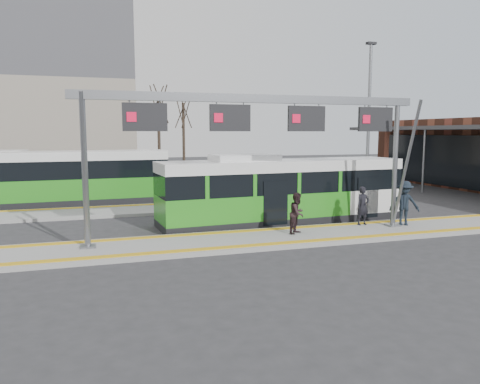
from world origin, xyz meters
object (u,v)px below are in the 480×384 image
object	(u,v)px
passenger_c	(404,203)
gantry	(261,124)
passenger_b	(297,213)
hero_bus	(282,191)
passenger_a	(363,206)

from	to	relation	value
passenger_c	gantry	bearing A→B (deg)	-152.63
gantry	passenger_b	distance (m)	3.67
gantry	hero_bus	distance (m)	4.66
passenger_b	passenger_c	world-z (taller)	passenger_c
passenger_c	passenger_a	bearing A→B (deg)	-173.66
passenger_a	passenger_b	world-z (taller)	passenger_a
gantry	passenger_a	distance (m)	5.88
gantry	passenger_a	size ratio (longest dim) A/B	8.11
gantry	passenger_c	distance (m)	7.15
passenger_b	passenger_c	bearing A→B (deg)	-37.64
hero_bus	passenger_b	bearing A→B (deg)	-105.86
gantry	passenger_b	size ratio (longest dim) A/B	8.26
passenger_a	passenger_c	xyz separation A→B (m)	(1.59, -0.60, 0.12)
passenger_a	passenger_b	bearing A→B (deg)	-174.47
gantry	passenger_c	xyz separation A→B (m)	(6.38, 0.05, -3.22)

